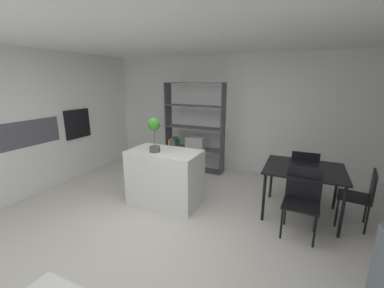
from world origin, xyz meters
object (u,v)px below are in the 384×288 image
dining_chair_far (304,171)px  dining_chair_near (302,196)px  open_bookshelf (193,134)px  dining_chair_window_side (362,194)px  kitchen_island (165,177)px  dining_table (304,172)px  built_in_oven (78,124)px  potted_plant_on_island (154,130)px

dining_chair_far → dining_chair_near: size_ratio=1.01×
open_bookshelf → dining_chair_window_side: size_ratio=2.34×
kitchen_island → dining_table: kitchen_island is taller
built_in_oven → kitchen_island: bearing=-7.1°
open_bookshelf → dining_chair_far: 2.53m
dining_chair_window_side → dining_chair_far: bearing=-115.7°
dining_table → open_bookshelf: bearing=154.0°
dining_chair_near → built_in_oven: bearing=179.3°
potted_plant_on_island → dining_chair_near: potted_plant_on_island is taller
kitchen_island → open_bookshelf: open_bookshelf is taller
dining_chair_window_side → potted_plant_on_island: bearing=-70.5°
kitchen_island → open_bookshelf: bearing=98.8°
dining_table → dining_chair_near: bearing=-89.4°
kitchen_island → potted_plant_on_island: 0.84m
open_bookshelf → dining_chair_far: (2.42, -0.68, -0.31)m
built_in_oven → kitchen_island: size_ratio=0.51×
dining_chair_window_side → dining_chair_near: size_ratio=0.95×
built_in_oven → kitchen_island: built_in_oven is taller
kitchen_island → dining_chair_far: size_ratio=1.31×
dining_chair_window_side → kitchen_island: bearing=-72.2°
dining_chair_window_side → built_in_oven: bearing=-79.7°
built_in_oven → dining_chair_near: bearing=-3.5°
dining_table → dining_chair_near: 0.53m
open_bookshelf → dining_chair_far: open_bookshelf is taller
kitchen_island → open_bookshelf: 1.76m
built_in_oven → open_bookshelf: size_ratio=0.30×
potted_plant_on_island → dining_chair_far: (2.27, 1.14, -0.74)m
potted_plant_on_island → open_bookshelf: (-0.15, 1.81, -0.43)m
built_in_oven → dining_chair_near: built_in_oven is taller
kitchen_island → dining_chair_window_side: 2.98m
kitchen_island → open_bookshelf: (-0.26, 1.70, 0.40)m
open_bookshelf → potted_plant_on_island: bearing=-85.2°
potted_plant_on_island → dining_table: potted_plant_on_island is taller
potted_plant_on_island → dining_chair_window_side: bearing=11.5°
open_bookshelf → dining_table: open_bookshelf is taller
potted_plant_on_island → dining_table: bearing=15.6°
kitchen_island → dining_chair_window_side: bearing=9.8°
potted_plant_on_island → dining_chair_far: 2.64m
potted_plant_on_island → dining_chair_near: size_ratio=0.62×
kitchen_island → built_in_oven: bearing=172.9°
built_in_oven → dining_chair_near: (4.49, -0.28, -0.62)m
kitchen_island → potted_plant_on_island: potted_plant_on_island is taller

